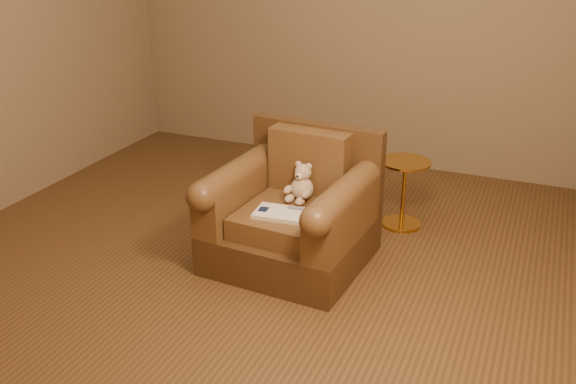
% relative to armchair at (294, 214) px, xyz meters
% --- Properties ---
extents(floor, '(4.00, 4.00, 0.00)m').
position_rel_armchair_xyz_m(floor, '(-0.31, -0.05, -0.31)').
color(floor, brown).
rests_on(floor, ground).
extents(armchair, '(0.96, 0.92, 0.81)m').
position_rel_armchair_xyz_m(armchair, '(0.00, 0.00, 0.00)').
color(armchair, '#442C16').
rests_on(armchair, floor).
extents(teddy_bear, '(0.18, 0.21, 0.25)m').
position_rel_armchair_xyz_m(teddy_bear, '(0.02, 0.07, 0.17)').
color(teddy_bear, tan).
rests_on(teddy_bear, armchair).
extents(guidebook, '(0.35, 0.23, 0.03)m').
position_rel_armchair_xyz_m(guidebook, '(0.01, -0.20, 0.09)').
color(guidebook, beige).
rests_on(guidebook, armchair).
extents(side_table, '(0.35, 0.35, 0.49)m').
position_rel_armchair_xyz_m(side_table, '(0.53, 0.75, -0.05)').
color(side_table, gold).
rests_on(side_table, floor).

